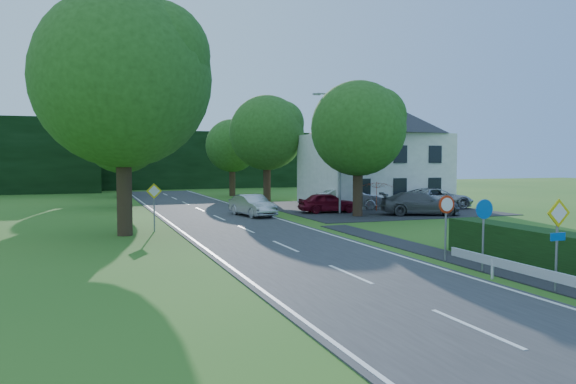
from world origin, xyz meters
name	(u,v)px	position (x,y,z in m)	size (l,w,h in m)	color
road	(270,240)	(0.00, 20.00, 0.02)	(7.00, 80.00, 0.04)	#323134
parking_pad	(369,208)	(12.00, 33.00, 0.02)	(14.00, 16.00, 0.04)	#262628
line_edge_left	(198,243)	(-3.25, 20.00, 0.04)	(0.12, 80.00, 0.01)	white
line_edge_right	(336,236)	(3.25, 20.00, 0.04)	(0.12, 80.00, 0.01)	white
line_centre	(270,240)	(0.00, 20.00, 0.04)	(0.12, 80.00, 0.01)	white
tree_main	(123,113)	(-6.00, 24.00, 5.82)	(9.40, 9.40, 11.64)	#254C17
tree_left_far	(123,150)	(-5.00, 40.00, 4.29)	(7.00, 7.00, 8.58)	#254C17
tree_right_far	(267,148)	(7.00, 42.00, 4.54)	(7.40, 7.40, 9.09)	#254C17
tree_left_back	(120,155)	(-4.50, 52.00, 4.04)	(6.60, 6.60, 8.07)	#254C17
tree_right_back	(232,158)	(6.00, 50.00, 3.78)	(6.20, 6.20, 7.56)	#254C17
tree_right_mid	(358,149)	(8.50, 28.00, 4.29)	(7.00, 7.00, 8.58)	#254C17
treeline_right	(216,160)	(8.00, 66.00, 3.50)	(30.00, 5.00, 7.00)	black
house_white	(374,149)	(14.00, 36.00, 4.41)	(10.60, 8.40, 8.60)	silver
streetlight	(338,147)	(8.06, 30.00, 4.46)	(2.03, 0.18, 8.00)	gray
sign_priority_right	(558,228)	(4.30, 7.98, 1.80)	(0.78, 0.09, 2.59)	gray
sign_roundabout	(484,221)	(4.30, 10.98, 1.67)	(0.64, 0.08, 2.37)	gray
sign_speed_limit	(446,212)	(4.30, 12.97, 1.77)	(0.64, 0.11, 2.37)	gray
sign_priority_left	(154,198)	(-4.50, 24.98, 1.72)	(0.78, 0.09, 2.44)	gray
moving_car	(252,205)	(2.21, 30.23, 0.72)	(1.44, 4.13, 1.36)	#B7B8BC
motorcycle	(236,206)	(1.80, 32.79, 0.47)	(0.58, 1.65, 0.87)	black
parked_car_red	(328,203)	(7.68, 30.80, 0.71)	(1.59, 3.95, 1.35)	maroon
parked_car_silver_a	(349,198)	(10.33, 32.84, 0.81)	(1.63, 4.68, 1.54)	#B9B8BE
parked_car_grey	(420,203)	(12.62, 27.26, 0.78)	(2.07, 5.09, 1.48)	#4E4F54
parked_car_silver_b	(436,198)	(16.43, 30.94, 0.79)	(2.48, 5.37, 1.49)	#A0A1A7
parasol	(377,196)	(11.44, 30.77, 1.07)	(2.25, 2.30, 2.07)	#AF2E0E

